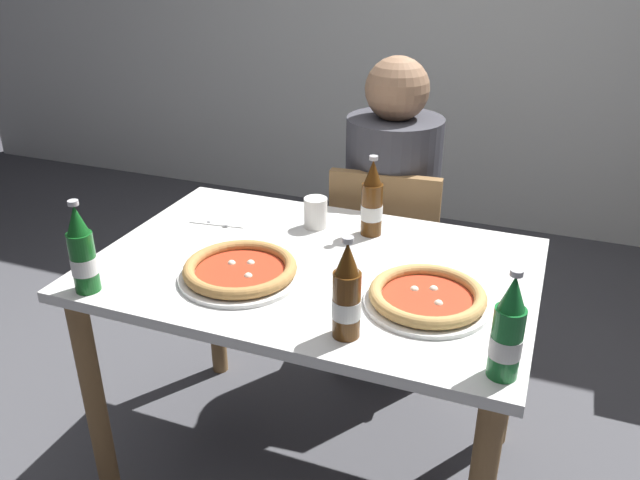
{
  "coord_description": "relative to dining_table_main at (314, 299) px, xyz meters",
  "views": [
    {
      "loc": [
        0.58,
        -1.44,
        1.58
      ],
      "look_at": [
        0.0,
        0.05,
        0.8
      ],
      "focal_mm": 35.75,
      "sensor_mm": 36.0,
      "label": 1
    }
  ],
  "objects": [
    {
      "name": "ground_plane",
      "position": [
        0.0,
        0.0,
        -0.64
      ],
      "size": [
        8.0,
        8.0,
        0.0
      ],
      "primitive_type": "plane",
      "color": "#4C4C51"
    },
    {
      "name": "dining_table_main",
      "position": [
        0.0,
        0.0,
        0.0
      ],
      "size": [
        1.2,
        0.8,
        0.75
      ],
      "color": "silver",
      "rests_on": "ground_plane"
    },
    {
      "name": "chair_behind_table",
      "position": [
        0.05,
        0.61,
        -0.15
      ],
      "size": [
        0.43,
        0.43,
        0.85
      ],
      "rotation": [
        0.0,
        0.0,
        3.23
      ],
      "color": "olive",
      "rests_on": "ground_plane"
    },
    {
      "name": "diner_seated",
      "position": [
        0.04,
        0.66,
        -0.05
      ],
      "size": [
        0.34,
        0.34,
        1.21
      ],
      "color": "#2D3342",
      "rests_on": "ground_plane"
    },
    {
      "name": "pizza_margherita_near",
      "position": [
        0.34,
        -0.1,
        0.14
      ],
      "size": [
        0.31,
        0.31,
        0.04
      ],
      "color": "white",
      "rests_on": "dining_table_main"
    },
    {
      "name": "pizza_marinara_far",
      "position": [
        -0.15,
        -0.14,
        0.13
      ],
      "size": [
        0.33,
        0.33,
        0.04
      ],
      "color": "white",
      "rests_on": "dining_table_main"
    },
    {
      "name": "beer_bottle_left",
      "position": [
        0.09,
        0.24,
        0.22
      ],
      "size": [
        0.07,
        0.07,
        0.25
      ],
      "color": "#512D0F",
      "rests_on": "dining_table_main"
    },
    {
      "name": "beer_bottle_center",
      "position": [
        0.2,
        -0.29,
        0.22
      ],
      "size": [
        0.07,
        0.07,
        0.25
      ],
      "color": "#512D0F",
      "rests_on": "dining_table_main"
    },
    {
      "name": "beer_bottle_right",
      "position": [
        -0.48,
        -0.34,
        0.22
      ],
      "size": [
        0.07,
        0.07,
        0.25
      ],
      "color": "#14591E",
      "rests_on": "dining_table_main"
    },
    {
      "name": "beer_bottle_extra",
      "position": [
        0.54,
        -0.32,
        0.22
      ],
      "size": [
        0.07,
        0.07,
        0.25
      ],
      "color": "#196B2D",
      "rests_on": "dining_table_main"
    },
    {
      "name": "napkin_with_cutlery",
      "position": [
        -0.39,
        0.21,
        0.12
      ],
      "size": [
        0.2,
        0.2,
        0.01
      ],
      "color": "white",
      "rests_on": "dining_table_main"
    },
    {
      "name": "paper_cup",
      "position": [
        -0.08,
        0.23,
        0.16
      ],
      "size": [
        0.07,
        0.07,
        0.09
      ],
      "primitive_type": "cylinder",
      "color": "white",
      "rests_on": "dining_table_main"
    }
  ]
}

